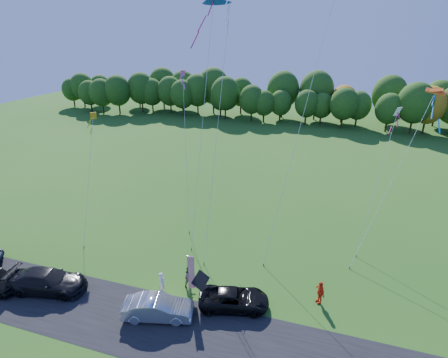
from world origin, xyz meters
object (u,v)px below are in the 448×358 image
(silver_sedan, at_px, (158,308))
(person_east, at_px, (320,292))
(black_suv, at_px, (234,299))
(feather_flag, at_px, (191,272))

(silver_sedan, xyz_separation_m, person_east, (10.64, 4.83, 0.12))
(black_suv, relative_size, person_east, 2.74)
(black_suv, relative_size, silver_sedan, 1.04)
(silver_sedan, bearing_deg, person_east, -80.45)
(person_east, distance_m, feather_flag, 9.54)
(person_east, height_order, feather_flag, feather_flag)
(person_east, xyz_separation_m, feather_flag, (-9.17, -2.27, 1.34))
(black_suv, distance_m, silver_sedan, 5.40)
(silver_sedan, height_order, feather_flag, feather_flag)
(feather_flag, bearing_deg, person_east, 13.93)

